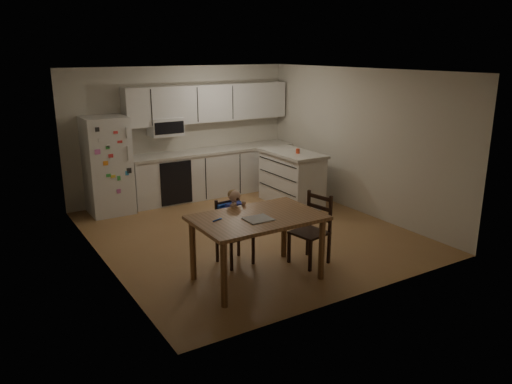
{
  "coord_description": "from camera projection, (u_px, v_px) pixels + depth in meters",
  "views": [
    {
      "loc": [
        -3.78,
        -6.4,
        2.79
      ],
      "look_at": [
        -0.39,
        -0.9,
        0.94
      ],
      "focal_mm": 35.0,
      "sensor_mm": 36.0,
      "label": 1
    }
  ],
  "objects": [
    {
      "name": "room",
      "position": [
        232.0,
        150.0,
        7.96
      ],
      "size": [
        4.52,
        5.01,
        2.51
      ],
      "color": "#9A6E42",
      "rests_on": "ground"
    },
    {
      "name": "refrigerator",
      "position": [
        107.0,
        166.0,
        8.66
      ],
      "size": [
        0.72,
        0.7,
        1.7
      ],
      "primitive_type": "cube",
      "color": "silver",
      "rests_on": "ground"
    },
    {
      "name": "kitchen_run",
      "position": [
        211.0,
        151.0,
        9.76
      ],
      "size": [
        3.37,
        0.62,
        2.15
      ],
      "color": "silver",
      "rests_on": "ground"
    },
    {
      "name": "kitchen_island",
      "position": [
        291.0,
        178.0,
        9.26
      ],
      "size": [
        0.7,
        1.34,
        0.99
      ],
      "color": "silver",
      "rests_on": "ground"
    },
    {
      "name": "red_cup",
      "position": [
        298.0,
        151.0,
        8.97
      ],
      "size": [
        0.07,
        0.07,
        0.09
      ],
      "primitive_type": "cylinder",
      "color": "#D74323",
      "rests_on": "kitchen_island"
    },
    {
      "name": "dining_table",
      "position": [
        257.0,
        225.0,
        6.11
      ],
      "size": [
        1.56,
        1.0,
        0.83
      ],
      "color": "brown",
      "rests_on": "ground"
    },
    {
      "name": "napkin",
      "position": [
        258.0,
        219.0,
        5.96
      ],
      "size": [
        0.31,
        0.27,
        0.01
      ],
      "primitive_type": "cube",
      "color": "#BCBDC2",
      "rests_on": "dining_table"
    },
    {
      "name": "toddler_spoon",
      "position": [
        217.0,
        220.0,
        5.92
      ],
      "size": [
        0.12,
        0.06,
        0.02
      ],
      "primitive_type": "cylinder",
      "rotation": [
        0.0,
        1.57,
        0.35
      ],
      "color": "blue",
      "rests_on": "dining_table"
    },
    {
      "name": "chair_booster",
      "position": [
        233.0,
        219.0,
        6.64
      ],
      "size": [
        0.42,
        0.42,
        1.03
      ],
      "rotation": [
        0.0,
        0.0,
        0.08
      ],
      "color": "black",
      "rests_on": "ground"
    },
    {
      "name": "chair_side",
      "position": [
        314.0,
        224.0,
        6.7
      ],
      "size": [
        0.49,
        0.49,
        0.95
      ],
      "rotation": [
        0.0,
        0.0,
        -1.37
      ],
      "color": "black",
      "rests_on": "ground"
    }
  ]
}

